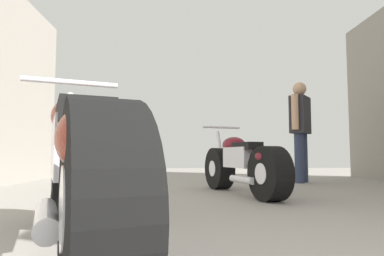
% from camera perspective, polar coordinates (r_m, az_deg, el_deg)
% --- Properties ---
extents(ground_plane, '(16.14, 16.14, 0.00)m').
position_cam_1_polar(ground_plane, '(3.56, 6.41, -12.27)').
color(ground_plane, gray).
extents(motorcycle_maroon_cruiser, '(1.05, 2.09, 1.01)m').
position_cam_1_polar(motorcycle_maroon_cruiser, '(1.79, -18.63, -6.29)').
color(motorcycle_maroon_cruiser, black).
rests_on(motorcycle_maroon_cruiser, ground_plane).
extents(motorcycle_black_naked, '(0.81, 1.85, 0.87)m').
position_cam_1_polar(motorcycle_black_naked, '(4.15, 8.44, -6.16)').
color(motorcycle_black_naked, black).
rests_on(motorcycle_black_naked, ground_plane).
extents(mechanic_in_blue, '(0.50, 0.62, 1.73)m').
position_cam_1_polar(mechanic_in_blue, '(6.10, 17.84, 0.43)').
color(mechanic_in_blue, '#2D3851').
rests_on(mechanic_in_blue, ground_plane).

